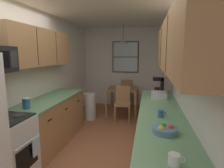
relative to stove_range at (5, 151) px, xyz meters
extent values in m
plane|color=#995B3D|center=(0.99, 1.57, -0.47)|extent=(12.00, 12.00, 0.00)
cube|color=white|center=(-0.36, 1.57, 0.80)|extent=(0.10, 9.00, 2.55)
cube|color=white|center=(2.34, 1.57, 0.80)|extent=(0.10, 9.00, 2.55)
cube|color=white|center=(0.99, 4.22, 0.80)|extent=(4.40, 0.10, 2.55)
cube|color=white|center=(0.99, 1.57, 2.12)|extent=(4.40, 9.00, 0.08)
cube|color=silver|center=(0.00, 0.00, -0.02)|extent=(0.62, 0.58, 0.90)
cube|color=black|center=(0.32, 0.00, -0.05)|extent=(0.01, 0.41, 0.30)
cube|color=silver|center=(0.34, 0.00, 0.16)|extent=(0.02, 0.47, 0.02)
cube|color=black|center=(0.00, 0.00, 0.44)|extent=(0.59, 0.56, 0.02)
cylinder|color=#2D2D2D|center=(-0.14, 0.13, 0.45)|extent=(0.15, 0.15, 0.01)
cylinder|color=#2D2D2D|center=(0.14, -0.13, 0.45)|extent=(0.15, 0.15, 0.01)
cylinder|color=#2D2D2D|center=(0.14, 0.13, 0.45)|extent=(0.15, 0.15, 0.01)
cube|color=#2D2D33|center=(0.08, 0.20, 1.18)|extent=(0.01, 0.12, 0.21)
cube|color=#A87A4C|center=(-0.01, 1.22, -0.04)|extent=(0.60, 1.83, 0.87)
cube|color=#6B9E70|center=(-0.01, 1.22, 0.41)|extent=(0.63, 1.85, 0.03)
cube|color=black|center=(0.31, 0.61, 0.23)|extent=(0.02, 0.10, 0.01)
cube|color=black|center=(0.31, 1.22, 0.23)|extent=(0.02, 0.10, 0.01)
cube|color=black|center=(0.31, 1.83, 0.23)|extent=(0.02, 0.10, 0.01)
cube|color=#A87A4C|center=(-0.15, 1.17, 1.36)|extent=(0.32, 1.93, 0.65)
cube|color=#2D2319|center=(0.02, 0.85, 1.36)|extent=(0.01, 0.01, 0.60)
cube|color=#2D2319|center=(0.02, 1.49, 1.36)|extent=(0.01, 0.01, 0.60)
cube|color=#A87A4C|center=(1.99, 0.67, -0.04)|extent=(0.60, 3.28, 0.87)
cube|color=#6B9E70|center=(1.99, 0.67, 0.41)|extent=(0.63, 3.30, 0.03)
cube|color=black|center=(1.68, 0.01, 0.23)|extent=(0.02, 0.10, 0.01)
cube|color=black|center=(1.68, 0.67, 0.23)|extent=(0.02, 0.10, 0.01)
cube|color=black|center=(1.68, 1.32, 0.23)|extent=(0.02, 0.10, 0.01)
cube|color=black|center=(1.68, 1.98, 0.23)|extent=(0.02, 0.10, 0.01)
cube|color=#A87A4C|center=(2.13, 0.62, 1.35)|extent=(0.32, 2.98, 0.65)
cube|color=#2D2319|center=(1.97, 0.12, 1.35)|extent=(0.01, 0.01, 0.60)
cube|color=#2D2319|center=(1.97, 1.11, 1.35)|extent=(0.01, 0.01, 0.60)
cube|color=olive|center=(1.08, 3.34, 0.25)|extent=(0.86, 0.89, 0.03)
cube|color=olive|center=(0.68, 2.93, -0.12)|extent=(0.06, 0.06, 0.71)
cube|color=olive|center=(1.48, 2.93, -0.12)|extent=(0.06, 0.06, 0.71)
cube|color=olive|center=(0.68, 3.75, -0.12)|extent=(0.06, 0.06, 0.71)
cube|color=olive|center=(1.48, 3.75, -0.12)|extent=(0.06, 0.06, 0.71)
cube|color=#A87A4C|center=(1.17, 2.62, -0.02)|extent=(0.43, 0.43, 0.04)
cube|color=#A87A4C|center=(1.15, 2.80, 0.20)|extent=(0.37, 0.06, 0.45)
cylinder|color=#A87A4C|center=(1.37, 2.45, -0.26)|extent=(0.04, 0.04, 0.43)
cylinder|color=#A87A4C|center=(1.00, 2.42, -0.26)|extent=(0.04, 0.04, 0.43)
cylinder|color=#A87A4C|center=(1.34, 2.81, -0.26)|extent=(0.04, 0.04, 0.43)
cylinder|color=#A87A4C|center=(0.97, 2.78, -0.26)|extent=(0.04, 0.04, 0.43)
cube|color=#A87A4C|center=(1.11, 4.06, -0.02)|extent=(0.43, 0.43, 0.04)
cube|color=#A87A4C|center=(1.13, 3.88, 0.20)|extent=(0.37, 0.06, 0.45)
cylinder|color=#A87A4C|center=(0.92, 4.23, -0.26)|extent=(0.04, 0.04, 0.43)
cylinder|color=#A87A4C|center=(1.28, 4.26, -0.26)|extent=(0.04, 0.04, 0.43)
cylinder|color=#A87A4C|center=(0.95, 3.87, -0.26)|extent=(0.04, 0.04, 0.43)
cylinder|color=#A87A4C|center=(1.31, 3.90, -0.26)|extent=(0.04, 0.04, 0.43)
cylinder|color=black|center=(1.08, 3.34, 1.85)|extent=(0.01, 0.01, 0.46)
cone|color=#B7B2A8|center=(1.08, 3.34, 1.57)|extent=(0.33, 0.33, 0.10)
sphere|color=white|center=(1.08, 3.34, 1.59)|extent=(0.06, 0.06, 0.06)
cube|color=brown|center=(1.05, 4.15, 1.15)|extent=(0.86, 0.04, 1.01)
cube|color=silver|center=(1.05, 4.14, 1.15)|extent=(0.78, 0.01, 0.93)
cube|color=brown|center=(1.05, 4.13, 1.15)|extent=(0.78, 0.02, 0.03)
cylinder|color=silver|center=(0.29, 2.64, -0.13)|extent=(0.32, 0.32, 0.69)
cylinder|color=#265999|center=(-0.01, 0.49, 0.51)|extent=(0.11, 0.11, 0.15)
cylinder|color=white|center=(-0.01, 0.49, 0.59)|extent=(0.11, 0.11, 0.02)
cube|color=silver|center=(0.35, 0.15, 0.03)|extent=(0.02, 0.16, 0.24)
cube|color=black|center=(2.00, 1.99, 0.44)|extent=(0.22, 0.18, 0.02)
cube|color=black|center=(2.08, 1.99, 0.60)|extent=(0.06, 0.18, 0.33)
cube|color=black|center=(2.00, 1.99, 0.73)|extent=(0.22, 0.18, 0.06)
cylinder|color=#331E14|center=(1.98, 1.99, 0.51)|extent=(0.11, 0.11, 0.11)
cylinder|color=#335999|center=(1.97, 0.48, 0.48)|extent=(0.07, 0.07, 0.10)
torus|color=#335999|center=(2.02, 0.48, 0.48)|extent=(0.05, 0.01, 0.05)
cylinder|color=white|center=(2.00, -0.60, 0.47)|extent=(0.09, 0.09, 0.09)
torus|color=white|center=(2.06, -0.60, 0.48)|extent=(0.05, 0.01, 0.05)
cylinder|color=#597F9E|center=(1.98, -0.01, 0.46)|extent=(0.26, 0.26, 0.06)
cylinder|color=black|center=(1.98, -0.01, 0.47)|extent=(0.21, 0.21, 0.03)
sphere|color=red|center=(2.04, -0.01, 0.49)|extent=(0.06, 0.06, 0.06)
sphere|color=green|center=(1.97, 0.04, 0.49)|extent=(0.06, 0.06, 0.06)
sphere|color=yellow|center=(1.94, -0.06, 0.49)|extent=(0.06, 0.06, 0.06)
cube|color=silver|center=(2.00, 1.64, 0.48)|extent=(0.28, 0.34, 0.10)
cylinder|color=#E0D14C|center=(1.06, 3.35, 0.30)|extent=(0.20, 0.20, 0.06)
camera|label=1|loc=(1.79, -1.94, 1.25)|focal=29.94mm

